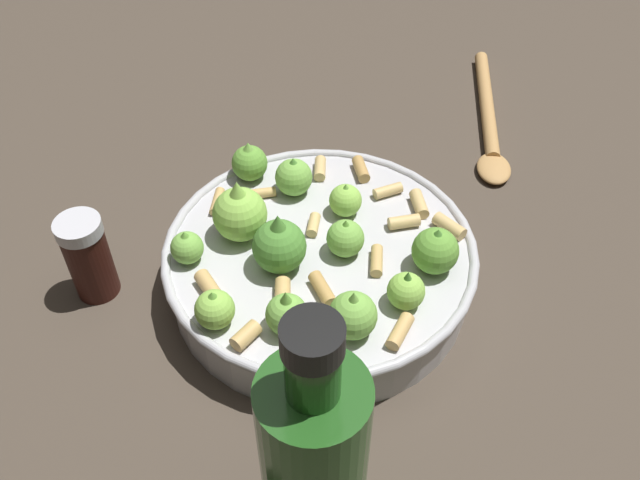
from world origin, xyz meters
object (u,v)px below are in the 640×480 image
object	(u,v)px
olive_oil_bottle	(314,466)
wooden_spoon	(488,121)
cooking_pan	(317,260)
pepper_shaker	(88,257)

from	to	relation	value
olive_oil_bottle	wooden_spoon	size ratio (longest dim) A/B	1.03
wooden_spoon	cooking_pan	bearing A→B (deg)	93.28
cooking_pan	olive_oil_bottle	distance (m)	0.23
olive_oil_bottle	wooden_spoon	bearing A→B (deg)	-70.80
cooking_pan	wooden_spoon	size ratio (longest dim) A/B	1.25
pepper_shaker	olive_oil_bottle	size ratio (longest dim) A/B	0.37
pepper_shaker	olive_oil_bottle	distance (m)	0.30
pepper_shaker	olive_oil_bottle	xyz separation A→B (m)	(-0.29, 0.03, 0.05)
wooden_spoon	pepper_shaker	bearing A→B (deg)	74.62
cooking_pan	wooden_spoon	xyz separation A→B (m)	(0.02, -0.31, -0.03)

